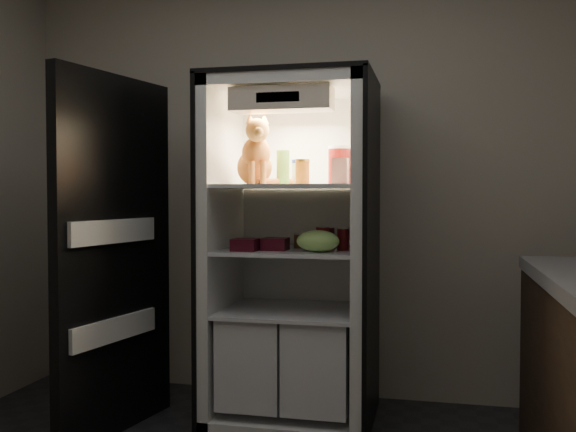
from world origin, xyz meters
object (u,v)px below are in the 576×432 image
object	(u,v)px
tabby_cat	(256,159)
soda_can_c	(323,239)
pepper_jar	(339,165)
refrigerator	(293,275)
berry_box_left	(245,245)
soda_can_a	(329,237)
soda_can_b	(343,239)
cream_carton	(340,171)
salsa_jar	(302,172)
condiment_jar	(299,240)
berry_box_right	(275,244)
grape_bag	(318,241)
parmesan_shaker	(283,168)
mayo_tub	(301,172)

from	to	relation	value
tabby_cat	soda_can_c	distance (m)	0.58
pepper_jar	soda_can_c	distance (m)	0.43
refrigerator	berry_box_left	bearing A→B (deg)	-131.27
tabby_cat	soda_can_a	world-z (taller)	tabby_cat
soda_can_b	berry_box_left	world-z (taller)	soda_can_b
cream_carton	salsa_jar	bearing A→B (deg)	158.52
condiment_jar	tabby_cat	bearing A→B (deg)	-157.63
refrigerator	cream_carton	bearing A→B (deg)	-35.10
condiment_jar	berry_box_right	size ratio (longest dim) A/B	0.65
pepper_jar	grape_bag	size ratio (longest dim) A/B	0.94
parmesan_shaker	soda_can_b	world-z (taller)	parmesan_shaker
grape_bag	tabby_cat	bearing A→B (deg)	163.06
tabby_cat	berry_box_left	distance (m)	0.48
mayo_tub	salsa_jar	world-z (taller)	mayo_tub
refrigerator	soda_can_c	xyz separation A→B (m)	(0.19, -0.16, 0.21)
refrigerator	berry_box_right	world-z (taller)	refrigerator
mayo_tub	berry_box_right	distance (m)	0.44
grape_bag	berry_box_right	bearing A→B (deg)	168.42
cream_carton	soda_can_b	xyz separation A→B (m)	(-0.00, 0.12, -0.36)
pepper_jar	cream_carton	size ratio (longest dim) A/B	1.59
condiment_jar	mayo_tub	bearing A→B (deg)	89.63
parmesan_shaker	grape_bag	world-z (taller)	parmesan_shaker
tabby_cat	berry_box_right	xyz separation A→B (m)	(0.12, -0.06, -0.46)
soda_can_a	condiment_jar	bearing A→B (deg)	-163.89
cream_carton	soda_can_c	distance (m)	0.37
parmesan_shaker	tabby_cat	bearing A→B (deg)	-163.98
mayo_tub	parmesan_shaker	bearing A→B (deg)	-133.17
mayo_tub	grape_bag	distance (m)	0.46
berry_box_right	salsa_jar	bearing A→B (deg)	14.82
pepper_jar	condiment_jar	size ratio (longest dim) A/B	2.46
soda_can_b	berry_box_left	bearing A→B (deg)	-163.60
soda_can_b	pepper_jar	bearing A→B (deg)	108.46
tabby_cat	soda_can_b	xyz separation A→B (m)	(0.48, 0.01, -0.43)
parmesan_shaker	soda_can_a	distance (m)	0.46
mayo_tub	soda_can_c	size ratio (longest dim) A/B	1.07
mayo_tub	berry_box_left	distance (m)	0.53
cream_carton	soda_can_b	bearing A→B (deg)	90.57
pepper_jar	berry_box_right	size ratio (longest dim) A/B	1.61
soda_can_a	parmesan_shaker	bearing A→B (deg)	-157.97
berry_box_right	mayo_tub	bearing A→B (deg)	62.34
soda_can_b	grape_bag	bearing A→B (deg)	-134.61
soda_can_b	berry_box_left	distance (m)	0.52
mayo_tub	soda_can_c	distance (m)	0.43
parmesan_shaker	soda_can_b	bearing A→B (deg)	-6.11
mayo_tub	salsa_jar	size ratio (longest dim) A/B	1.04
soda_can_b	soda_can_c	xyz separation A→B (m)	(-0.10, -0.07, 0.01)
soda_can_c	condiment_jar	distance (m)	0.22
tabby_cat	condiment_jar	distance (m)	0.51
soda_can_b	condiment_jar	xyz separation A→B (m)	(-0.26, 0.09, -0.02)
soda_can_a	berry_box_right	distance (m)	0.33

